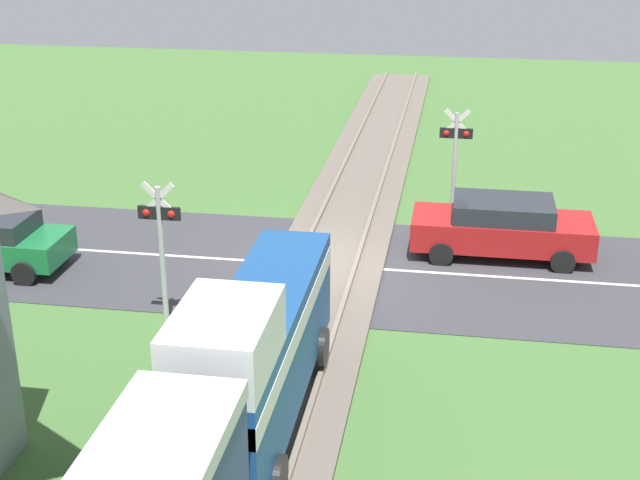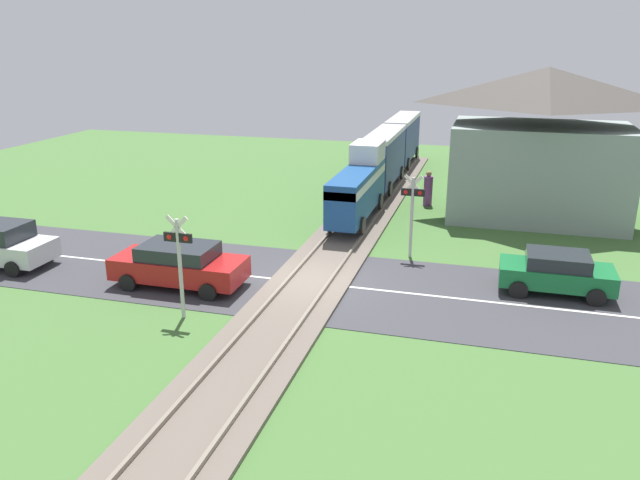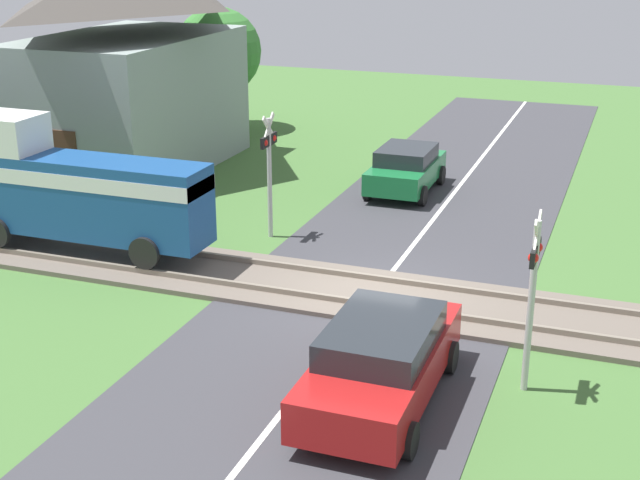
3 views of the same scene
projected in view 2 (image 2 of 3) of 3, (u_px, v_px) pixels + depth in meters
The scene contains 10 objects.
ground_plane at pixel (310, 283), 21.78m from camera, with size 60.00×60.00×0.00m, color #426B33.
road_surface at pixel (310, 283), 21.77m from camera, with size 48.00×6.40×0.02m.
track_bed at pixel (310, 281), 21.75m from camera, with size 2.80×48.00×0.24m.
train at pixel (384, 157), 34.26m from camera, with size 1.58×20.07×3.18m.
car_near_crossing at pixel (179, 264), 21.31m from camera, with size 4.55×1.99×1.50m.
car_far_side at pixel (556, 272), 20.76m from camera, with size 3.66×1.84×1.40m.
crossing_signal_west_approach at pixel (179, 253), 18.50m from camera, with size 0.90×0.18×3.26m.
crossing_signal_east_approach at pixel (412, 205), 23.74m from camera, with size 0.90×0.18×3.26m.
station_building at pixel (541, 146), 28.50m from camera, with size 8.47×5.27×6.92m.
pedestrian_by_station at pixel (428, 190), 31.43m from camera, with size 0.44×0.44×1.78m.
Camera 2 is at (5.81, -19.35, 8.27)m, focal length 35.00 mm.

